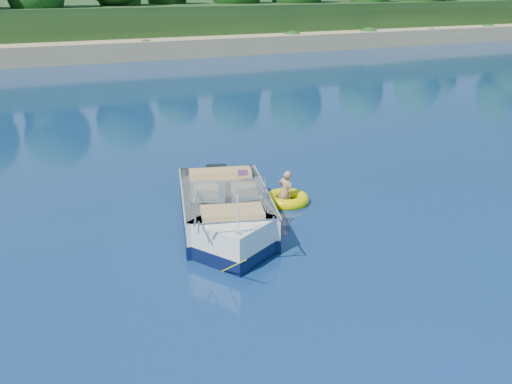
# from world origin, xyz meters

# --- Properties ---
(ground) EXTENTS (160.00, 160.00, 0.00)m
(ground) POSITION_xyz_m (0.00, 0.00, 0.00)
(ground) COLOR #0A2546
(ground) RESTS_ON ground
(shoreline) EXTENTS (170.00, 59.00, 6.00)m
(shoreline) POSITION_xyz_m (0.00, 63.77, 0.98)
(shoreline) COLOR #9E815C
(shoreline) RESTS_ON ground
(motorboat) EXTENTS (3.28, 6.11, 2.08)m
(motorboat) POSITION_xyz_m (0.77, 0.50, 0.40)
(motorboat) COLOR white
(motorboat) RESTS_ON ground
(tow_tube) EXTENTS (1.71, 1.71, 0.35)m
(tow_tube) POSITION_xyz_m (3.07, 1.53, 0.09)
(tow_tube) COLOR #FFE200
(tow_tube) RESTS_ON ground
(boy) EXTENTS (0.64, 0.78, 1.41)m
(boy) POSITION_xyz_m (3.04, 1.59, 0.00)
(boy) COLOR tan
(boy) RESTS_ON ground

